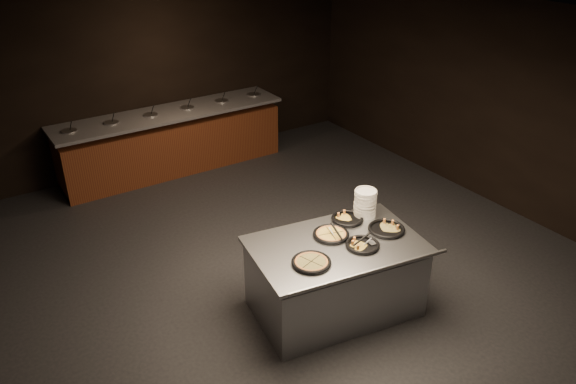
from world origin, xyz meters
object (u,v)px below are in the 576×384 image
at_px(plate_stack, 365,203).
at_px(pan_cheese_whole, 331,234).
at_px(pan_veggie_whole, 311,262).
at_px(serving_counter, 335,278).

bearing_deg(plate_stack, pan_cheese_whole, -166.32).
relative_size(plate_stack, pan_veggie_whole, 0.79).
height_order(serving_counter, pan_cheese_whole, pan_cheese_whole).
distance_m(serving_counter, pan_cheese_whole, 0.49).
bearing_deg(plate_stack, pan_veggie_whole, -157.01).
xyz_separation_m(serving_counter, plate_stack, (0.62, 0.30, 0.59)).
distance_m(plate_stack, pan_veggie_whole, 1.15).
height_order(serving_counter, plate_stack, plate_stack).
height_order(serving_counter, pan_veggie_whole, pan_veggie_whole).
relative_size(plate_stack, pan_cheese_whole, 0.81).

